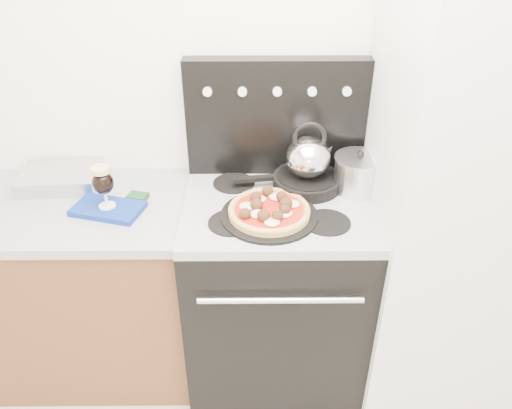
{
  "coord_description": "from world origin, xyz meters",
  "views": [
    {
      "loc": [
        -0.02,
        -0.52,
        1.99
      ],
      "look_at": [
        -0.01,
        1.05,
        0.99
      ],
      "focal_mm": 35.0,
      "sensor_mm": 36.0,
      "label": 1
    }
  ],
  "objects_px": {
    "pizza": "(269,209)",
    "skillet": "(307,182)",
    "stove_body": "(275,291)",
    "fridge": "(454,198)",
    "tea_kettle": "(308,154)",
    "base_cabinet": "(34,290)",
    "beer_glass": "(104,187)",
    "oven_mitt": "(108,209)",
    "stock_pot": "(358,175)",
    "pizza_pan": "(269,215)"
  },
  "relations": [
    {
      "from": "pizza",
      "to": "skillet",
      "type": "bearing_deg",
      "value": 53.75
    },
    {
      "from": "stove_body",
      "to": "skillet",
      "type": "bearing_deg",
      "value": 43.23
    },
    {
      "from": "fridge",
      "to": "tea_kettle",
      "type": "height_order",
      "value": "fridge"
    },
    {
      "from": "base_cabinet",
      "to": "stove_body",
      "type": "relative_size",
      "value": 1.65
    },
    {
      "from": "beer_glass",
      "to": "pizza",
      "type": "height_order",
      "value": "beer_glass"
    },
    {
      "from": "oven_mitt",
      "to": "skillet",
      "type": "relative_size",
      "value": 0.95
    },
    {
      "from": "fridge",
      "to": "skillet",
      "type": "bearing_deg",
      "value": 165.77
    },
    {
      "from": "beer_glass",
      "to": "pizza",
      "type": "relative_size",
      "value": 0.57
    },
    {
      "from": "oven_mitt",
      "to": "beer_glass",
      "type": "relative_size",
      "value": 1.51
    },
    {
      "from": "stove_body",
      "to": "oven_mitt",
      "type": "bearing_deg",
      "value": -177.31
    },
    {
      "from": "skillet",
      "to": "tea_kettle",
      "type": "relative_size",
      "value": 1.4
    },
    {
      "from": "base_cabinet",
      "to": "skillet",
      "type": "height_order",
      "value": "skillet"
    },
    {
      "from": "stock_pot",
      "to": "pizza",
      "type": "bearing_deg",
      "value": -151.48
    },
    {
      "from": "beer_glass",
      "to": "tea_kettle",
      "type": "height_order",
      "value": "tea_kettle"
    },
    {
      "from": "base_cabinet",
      "to": "pizza_pan",
      "type": "bearing_deg",
      "value": -6.94
    },
    {
      "from": "oven_mitt",
      "to": "beer_glass",
      "type": "bearing_deg",
      "value": 0.0
    },
    {
      "from": "base_cabinet",
      "to": "skillet",
      "type": "distance_m",
      "value": 1.34
    },
    {
      "from": "pizza_pan",
      "to": "skillet",
      "type": "distance_m",
      "value": 0.28
    },
    {
      "from": "skillet",
      "to": "beer_glass",
      "type": "bearing_deg",
      "value": -169.31
    },
    {
      "from": "skillet",
      "to": "pizza_pan",
      "type": "bearing_deg",
      "value": -126.25
    },
    {
      "from": "pizza",
      "to": "tea_kettle",
      "type": "xyz_separation_m",
      "value": [
        0.17,
        0.23,
        0.12
      ]
    },
    {
      "from": "skillet",
      "to": "stock_pot",
      "type": "distance_m",
      "value": 0.21
    },
    {
      "from": "base_cabinet",
      "to": "pizza_pan",
      "type": "xyz_separation_m",
      "value": [
        1.07,
        -0.13,
        0.5
      ]
    },
    {
      "from": "fridge",
      "to": "stove_body",
      "type": "bearing_deg",
      "value": 177.95
    },
    {
      "from": "stock_pot",
      "to": "oven_mitt",
      "type": "bearing_deg",
      "value": -172.76
    },
    {
      "from": "skillet",
      "to": "tea_kettle",
      "type": "distance_m",
      "value": 0.13
    },
    {
      "from": "stove_body",
      "to": "beer_glass",
      "type": "xyz_separation_m",
      "value": [
        -0.68,
        -0.03,
        0.57
      ]
    },
    {
      "from": "base_cabinet",
      "to": "beer_glass",
      "type": "relative_size",
      "value": 8.11
    },
    {
      "from": "fridge",
      "to": "tea_kettle",
      "type": "xyz_separation_m",
      "value": [
        -0.57,
        0.15,
        0.12
      ]
    },
    {
      "from": "oven_mitt",
      "to": "pizza",
      "type": "height_order",
      "value": "pizza"
    },
    {
      "from": "pizza",
      "to": "base_cabinet",
      "type": "bearing_deg",
      "value": 173.06
    },
    {
      "from": "base_cabinet",
      "to": "fridge",
      "type": "distance_m",
      "value": 1.88
    },
    {
      "from": "fridge",
      "to": "beer_glass",
      "type": "relative_size",
      "value": 10.62
    },
    {
      "from": "pizza",
      "to": "stock_pot",
      "type": "relative_size",
      "value": 1.6
    },
    {
      "from": "skillet",
      "to": "stock_pot",
      "type": "height_order",
      "value": "stock_pot"
    },
    {
      "from": "pizza",
      "to": "stock_pot",
      "type": "bearing_deg",
      "value": 28.52
    },
    {
      "from": "pizza_pan",
      "to": "stock_pot",
      "type": "xyz_separation_m",
      "value": [
        0.37,
        0.2,
        0.07
      ]
    },
    {
      "from": "pizza_pan",
      "to": "stock_pot",
      "type": "relative_size",
      "value": 1.92
    },
    {
      "from": "base_cabinet",
      "to": "stock_pot",
      "type": "xyz_separation_m",
      "value": [
        1.44,
        0.07,
        0.56
      ]
    },
    {
      "from": "base_cabinet",
      "to": "pizza_pan",
      "type": "relative_size",
      "value": 3.86
    },
    {
      "from": "pizza_pan",
      "to": "skillet",
      "type": "relative_size",
      "value": 1.31
    },
    {
      "from": "oven_mitt",
      "to": "stock_pot",
      "type": "bearing_deg",
      "value": 7.24
    },
    {
      "from": "base_cabinet",
      "to": "fridge",
      "type": "height_order",
      "value": "fridge"
    },
    {
      "from": "stove_body",
      "to": "tea_kettle",
      "type": "relative_size",
      "value": 4.33
    },
    {
      "from": "fridge",
      "to": "oven_mitt",
      "type": "height_order",
      "value": "fridge"
    },
    {
      "from": "stove_body",
      "to": "fridge",
      "type": "bearing_deg",
      "value": -2.05
    },
    {
      "from": "fridge",
      "to": "pizza_pan",
      "type": "relative_size",
      "value": 5.06
    },
    {
      "from": "base_cabinet",
      "to": "pizza",
      "type": "relative_size",
      "value": 4.64
    },
    {
      "from": "stove_body",
      "to": "skillet",
      "type": "relative_size",
      "value": 3.08
    },
    {
      "from": "fridge",
      "to": "stock_pot",
      "type": "xyz_separation_m",
      "value": [
        -0.37,
        0.12,
        0.04
      ]
    }
  ]
}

